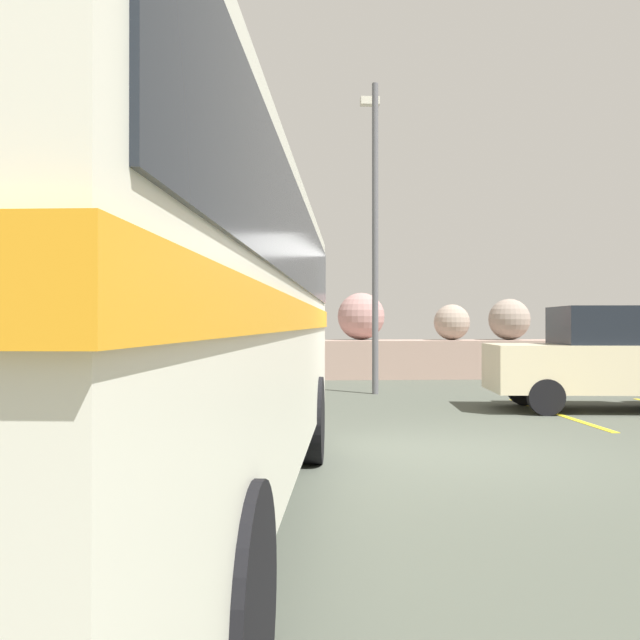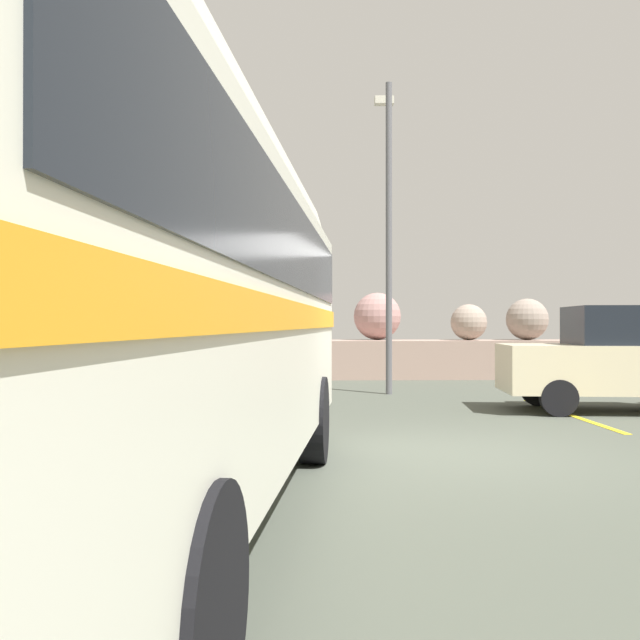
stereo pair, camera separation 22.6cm
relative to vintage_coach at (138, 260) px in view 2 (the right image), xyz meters
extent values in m
cube|color=#474D42|center=(2.99, 3.03, -2.04)|extent=(32.00, 26.00, 0.02)
cube|color=gray|center=(2.99, 14.83, -1.50)|extent=(31.36, 1.80, 1.10)
cube|color=#9E927C|center=(-5.17, 15.33, -0.60)|extent=(0.79, 0.79, 0.71)
cube|color=tan|center=(-2.77, 14.48, -0.32)|extent=(1.80, 1.82, 1.25)
cube|color=gray|center=(0.65, 15.30, -0.40)|extent=(1.30, 1.38, 1.10)
sphere|color=#A57B77|center=(3.51, 15.30, -0.26)|extent=(1.39, 1.39, 1.39)
sphere|color=gray|center=(6.12, 14.85, -0.43)|extent=(1.04, 1.04, 1.04)
sphere|color=gray|center=(7.84, 14.90, -0.35)|extent=(1.21, 1.21, 1.21)
sphere|color=tan|center=(11.11, 15.36, -0.54)|extent=(0.83, 0.83, 0.83)
cube|color=gold|center=(5.81, 6.53, -2.03)|extent=(0.12, 4.40, 0.01)
cylinder|color=black|center=(-0.81, 2.71, -1.55)|extent=(0.38, 0.98, 0.96)
cylinder|color=black|center=(1.38, 2.46, -1.55)|extent=(0.38, 0.98, 0.96)
cylinder|color=black|center=(0.81, -2.71, -1.55)|extent=(0.38, 0.98, 0.96)
cube|color=silver|center=(0.00, 0.00, -0.48)|extent=(3.31, 8.61, 2.10)
cylinder|color=silver|center=(0.00, 0.00, 0.57)|extent=(3.07, 8.26, 2.20)
cube|color=orange|center=(0.00, 0.00, -0.42)|extent=(3.37, 8.70, 0.20)
cube|color=black|center=(0.00, 0.00, 0.10)|extent=(3.31, 8.28, 0.64)
cube|color=silver|center=(0.47, 4.24, -1.35)|extent=(2.28, 0.41, 0.28)
cylinder|color=black|center=(5.56, 6.30, -1.72)|extent=(0.64, 0.26, 0.62)
cylinder|color=black|center=(5.72, 7.82, -1.72)|extent=(0.64, 0.26, 0.62)
cube|color=beige|center=(6.91, 6.92, -1.27)|extent=(4.26, 2.12, 0.84)
cube|color=black|center=(7.15, 6.90, -0.51)|extent=(2.35, 1.78, 0.68)
cylinder|color=#5B5B60|center=(3.20, 10.11, 1.40)|extent=(0.14, 0.14, 6.90)
cube|color=beige|center=(3.21, 11.07, 4.75)|extent=(0.44, 0.24, 0.18)
camera|label=1|loc=(1.00, -5.35, -0.49)|focal=39.58mm
camera|label=2|loc=(1.22, -5.36, -0.49)|focal=39.58mm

